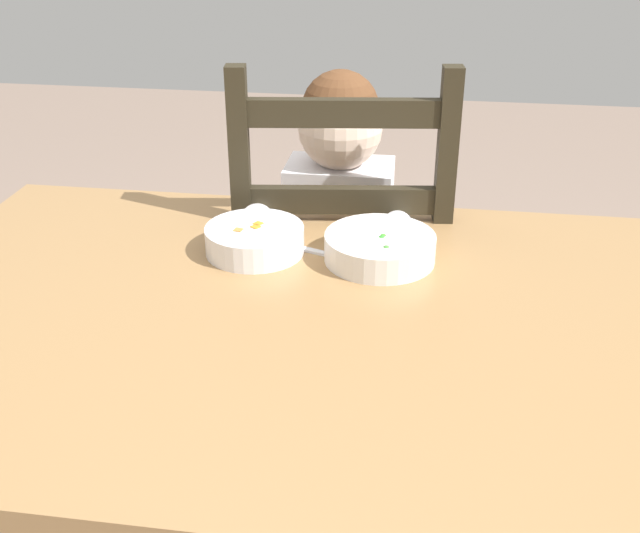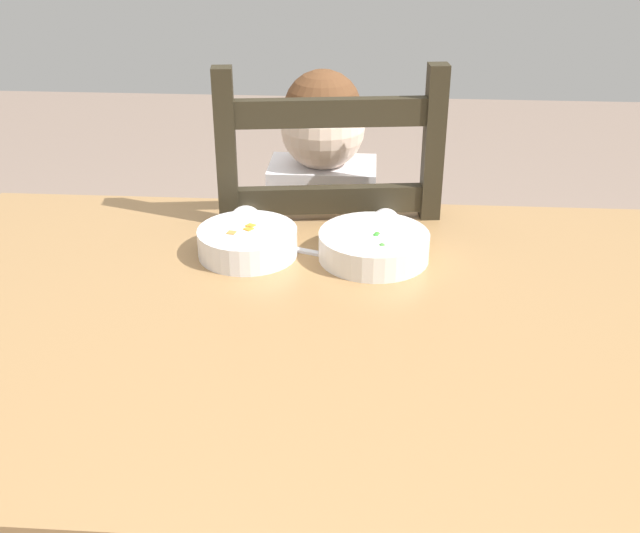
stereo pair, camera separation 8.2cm
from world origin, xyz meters
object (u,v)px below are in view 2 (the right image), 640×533
object	(u,v)px
bowl_of_peas	(374,245)
spoon	(286,247)
child_figure	(322,229)
bowl_of_carrots	(248,241)
dining_table	(334,367)
dining_chair	(325,296)

from	to	relation	value
bowl_of_peas	spoon	bearing A→B (deg)	170.42
child_figure	bowl_of_peas	xyz separation A→B (m)	(0.11, -0.29, 0.11)
child_figure	bowl_of_carrots	distance (m)	0.33
dining_table	spoon	bearing A→B (deg)	113.84
dining_table	bowl_of_peas	world-z (taller)	bowl_of_peas
bowl_of_peas	spoon	world-z (taller)	bowl_of_peas
dining_table	spoon	size ratio (longest dim) A/B	10.47
child_figure	spoon	world-z (taller)	child_figure
dining_chair	spoon	size ratio (longest dim) A/B	7.45
child_figure	dining_table	bearing A→B (deg)	-83.93
dining_chair	spoon	distance (m)	0.37
dining_chair	spoon	world-z (taller)	dining_chair
dining_chair	bowl_of_peas	world-z (taller)	dining_chair
bowl_of_carrots	spoon	xyz separation A→B (m)	(0.06, 0.03, -0.02)
child_figure	bowl_of_carrots	world-z (taller)	child_figure
dining_table	spoon	distance (m)	0.26
dining_table	child_figure	distance (m)	0.49
dining_table	bowl_of_carrots	world-z (taller)	bowl_of_carrots
dining_table	spoon	xyz separation A→B (m)	(-0.10, 0.22, 0.10)
dining_table	bowl_of_carrots	distance (m)	0.28
child_figure	dining_chair	bearing A→B (deg)	31.10
bowl_of_peas	dining_chair	bearing A→B (deg)	108.87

